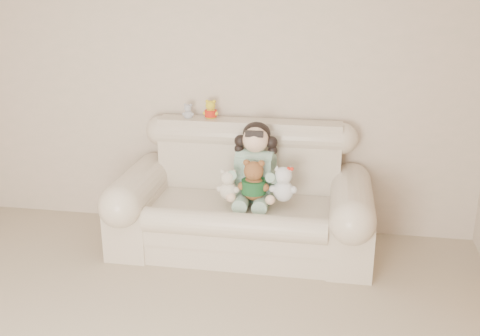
% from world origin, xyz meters
% --- Properties ---
extents(wall_back, '(4.50, 0.00, 4.50)m').
position_xyz_m(wall_back, '(0.00, 2.50, 1.30)').
color(wall_back, beige).
rests_on(wall_back, ground).
extents(sofa, '(2.10, 0.95, 1.03)m').
position_xyz_m(sofa, '(0.29, 2.00, 0.52)').
color(sofa, beige).
rests_on(sofa, floor).
extents(seated_child, '(0.47, 0.55, 0.66)m').
position_xyz_m(seated_child, '(0.39, 2.08, 0.75)').
color(seated_child, '#27704C').
rests_on(seated_child, sofa).
extents(brown_teddy, '(0.30, 0.28, 0.39)m').
position_xyz_m(brown_teddy, '(0.41, 1.88, 0.69)').
color(brown_teddy, brown).
rests_on(brown_teddy, sofa).
extents(white_cat, '(0.27, 0.24, 0.34)m').
position_xyz_m(white_cat, '(0.64, 1.89, 0.67)').
color(white_cat, silver).
rests_on(white_cat, sofa).
extents(cream_teddy, '(0.19, 0.15, 0.29)m').
position_xyz_m(cream_teddy, '(0.21, 1.86, 0.64)').
color(cream_teddy, beige).
rests_on(cream_teddy, sofa).
extents(yellow_mini_bear, '(0.14, 0.11, 0.21)m').
position_xyz_m(yellow_mini_bear, '(-0.04, 2.37, 1.11)').
color(yellow_mini_bear, yellow).
rests_on(yellow_mini_bear, sofa).
extents(grey_mini_plush, '(0.12, 0.10, 0.17)m').
position_xyz_m(grey_mini_plush, '(-0.24, 2.35, 1.09)').
color(grey_mini_plush, silver).
rests_on(grey_mini_plush, sofa).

